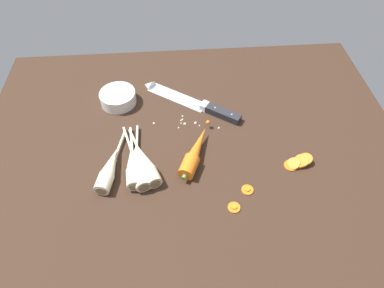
# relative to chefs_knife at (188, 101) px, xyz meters

# --- Properties ---
(ground_plane) EXTENTS (1.20, 0.90, 0.04)m
(ground_plane) POSITION_rel_chefs_knife_xyz_m (-0.00, -0.17, -0.03)
(ground_plane) COLOR #332116
(chefs_knife) EXTENTS (0.30, 0.23, 0.04)m
(chefs_knife) POSITION_rel_chefs_knife_xyz_m (0.00, 0.00, 0.00)
(chefs_knife) COLOR silver
(chefs_knife) RESTS_ON ground_plane
(whole_carrot) EXTENTS (0.11, 0.20, 0.04)m
(whole_carrot) POSITION_rel_chefs_knife_xyz_m (0.00, -0.22, 0.01)
(whole_carrot) COLOR orange
(whole_carrot) RESTS_ON ground_plane
(parsnip_front) EXTENTS (0.09, 0.22, 0.04)m
(parsnip_front) POSITION_rel_chefs_knife_xyz_m (-0.15, -0.25, 0.01)
(parsnip_front) COLOR beige
(parsnip_front) RESTS_ON ground_plane
(parsnip_mid_left) EXTENTS (0.07, 0.21, 0.04)m
(parsnip_mid_left) POSITION_rel_chefs_knife_xyz_m (-0.22, -0.26, 0.01)
(parsnip_mid_left) COLOR beige
(parsnip_mid_left) RESTS_ON ground_plane
(parsnip_mid_right) EXTENTS (0.05, 0.21, 0.04)m
(parsnip_mid_right) POSITION_rel_chefs_knife_xyz_m (-0.16, -0.25, 0.01)
(parsnip_mid_right) COLOR beige
(parsnip_mid_right) RESTS_ON ground_plane
(parsnip_back) EXTENTS (0.09, 0.21, 0.04)m
(parsnip_back) POSITION_rel_chefs_knife_xyz_m (-0.13, -0.25, 0.01)
(parsnip_back) COLOR beige
(parsnip_back) RESTS_ON ground_plane
(parsnip_outer) EXTENTS (0.04, 0.22, 0.04)m
(parsnip_outer) POSITION_rel_chefs_knife_xyz_m (-0.16, -0.25, 0.01)
(parsnip_outer) COLOR beige
(parsnip_outer) RESTS_ON ground_plane
(carrot_slice_stack) EXTENTS (0.08, 0.05, 0.03)m
(carrot_slice_stack) POSITION_rel_chefs_knife_xyz_m (0.28, -0.27, 0.00)
(carrot_slice_stack) COLOR orange
(carrot_slice_stack) RESTS_ON ground_plane
(carrot_slice_stray_near) EXTENTS (0.03, 0.03, 0.01)m
(carrot_slice_stray_near) POSITION_rel_chefs_knife_xyz_m (0.13, -0.34, -0.00)
(carrot_slice_stray_near) COLOR orange
(carrot_slice_stray_near) RESTS_ON ground_plane
(carrot_slice_stray_mid) EXTENTS (0.03, 0.03, 0.01)m
(carrot_slice_stray_mid) POSITION_rel_chefs_knife_xyz_m (0.08, -0.39, -0.00)
(carrot_slice_stray_mid) COLOR orange
(carrot_slice_stray_mid) RESTS_ON ground_plane
(prep_bowl) EXTENTS (0.11, 0.11, 0.04)m
(prep_bowl) POSITION_rel_chefs_knife_xyz_m (-0.22, 0.02, 0.01)
(prep_bowl) COLOR white
(prep_bowl) RESTS_ON ground_plane
(mince_crumbs) EXTENTS (0.26, 0.06, 0.01)m
(mince_crumbs) POSITION_rel_chefs_knife_xyz_m (0.00, -0.09, -0.00)
(mince_crumbs) COLOR beige
(mince_crumbs) RESTS_ON ground_plane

